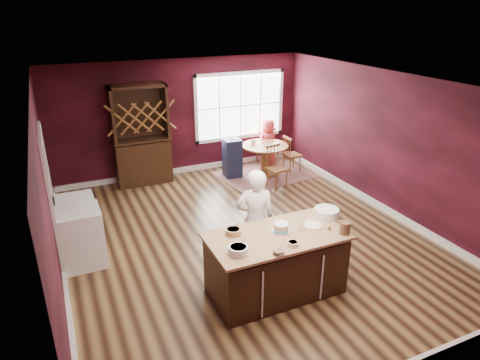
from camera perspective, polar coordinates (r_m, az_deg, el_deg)
name	(u,v)px	position (r m, az deg, el deg)	size (l,w,h in m)	color
room_shell	(244,165)	(7.06, 0.51, 1.98)	(7.00, 7.00, 7.00)	brown
window	(240,106)	(10.65, -0.03, 9.87)	(2.36, 0.10, 1.66)	white
doorway	(52,201)	(7.17, -23.80, -2.53)	(0.08, 1.26, 2.13)	white
kitchen_island	(276,265)	(6.11, 4.78, -11.22)	(1.90, 0.99, 0.92)	#34170C
dining_table	(265,154)	(10.15, 3.31, 3.52)	(1.10, 1.10, 0.75)	#965628
baker	(255,220)	(6.46, 2.01, -5.32)	(0.59, 0.39, 1.62)	white
layer_cake	(281,227)	(5.93, 5.52, -6.29)	(0.29, 0.29, 0.12)	white
bowl_blue	(238,250)	(5.41, -0.22, -9.30)	(0.25, 0.25, 0.10)	white
bowl_yellow	(233,231)	(5.84, -0.90, -6.87)	(0.21, 0.21, 0.08)	olive
bowl_pink	(279,252)	(5.43, 5.19, -9.56)	(0.15, 0.15, 0.06)	white
bowl_olive	(293,244)	(5.63, 7.05, -8.41)	(0.15, 0.15, 0.06)	beige
drinking_glass	(302,225)	(5.96, 8.23, -6.02)	(0.08, 0.08, 0.17)	white
dinner_plate	(313,225)	(6.14, 9.70, -5.97)	(0.27, 0.27, 0.02)	beige
white_tub	(327,213)	(6.42, 11.46, -4.27)	(0.36, 0.36, 0.12)	white
stoneware_crock	(345,228)	(6.00, 13.80, -6.22)	(0.14, 0.14, 0.17)	#4D3828
toy_figurine	(329,227)	(6.07, 11.82, -6.19)	(0.04, 0.04, 0.07)	gold
rug	(264,174)	(10.33, 3.25, 0.75)	(2.10, 1.62, 0.01)	brown
chair_east	(292,153)	(10.50, 6.99, 3.55)	(0.38, 0.36, 0.90)	#915A20
chair_south	(277,167)	(9.46, 4.97, 1.73)	(0.41, 0.39, 0.97)	brown
chair_north	(266,145)	(11.00, 3.44, 4.70)	(0.40, 0.38, 0.95)	olive
seated_woman	(268,143)	(10.73, 3.73, 4.94)	(0.59, 0.38, 1.20)	#BC323B
high_chair	(232,157)	(10.06, -1.04, 3.06)	(0.39, 0.39, 0.96)	black
toddler	(230,142)	(10.06, -1.39, 5.03)	(0.18, 0.14, 0.26)	#8CA5BF
table_plate	(277,144)	(10.14, 4.93, 4.77)	(0.18, 0.18, 0.01)	beige
table_cup	(253,142)	(10.13, 1.74, 5.10)	(0.13, 0.13, 0.10)	silver
hutch	(141,135)	(9.77, -13.07, 5.81)	(1.22, 0.51, 2.24)	black
washer	(82,237)	(7.12, -20.36, -7.19)	(0.64, 0.62, 0.93)	white
dryer	(78,222)	(7.70, -20.78, -5.20)	(0.60, 0.58, 0.87)	white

